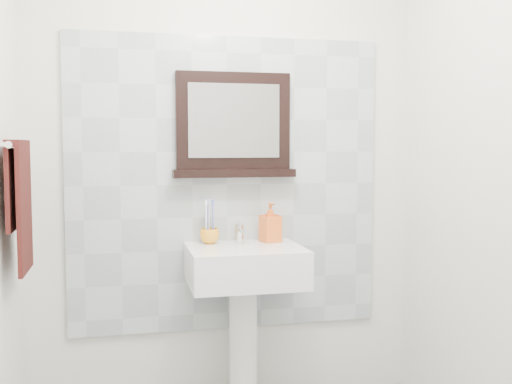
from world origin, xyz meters
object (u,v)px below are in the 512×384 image
pedestal_sink (245,284)px  soap_dispenser (270,222)px  toothbrush_cup (210,236)px  hand_towel (20,196)px  framed_mirror (233,128)px

pedestal_sink → soap_dispenser: bearing=36.2°
toothbrush_cup → hand_towel: 0.93m
soap_dispenser → pedestal_sink: bearing=-158.5°
pedestal_sink → framed_mirror: size_ratio=1.55×
toothbrush_cup → soap_dispenser: size_ratio=0.48×
framed_mirror → soap_dispenser: bearing=-22.2°
soap_dispenser → framed_mirror: (-0.18, 0.07, 0.48)m
soap_dispenser → hand_towel: (-1.15, -0.30, 0.18)m
hand_towel → toothbrush_cup: bearing=20.3°
toothbrush_cup → framed_mirror: (0.13, 0.06, 0.54)m
pedestal_sink → framed_mirror: (-0.02, 0.19, 0.76)m
framed_mirror → pedestal_sink: bearing=-83.8°
pedestal_sink → hand_towel: (-0.99, -0.18, 0.46)m
toothbrush_cup → framed_mirror: 0.56m
pedestal_sink → soap_dispenser: soap_dispenser is taller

